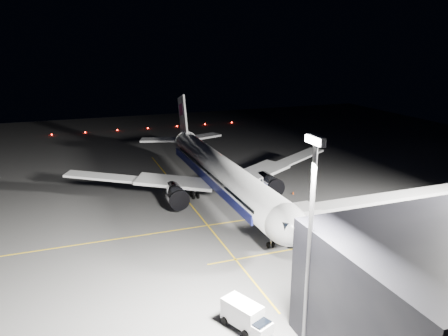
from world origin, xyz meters
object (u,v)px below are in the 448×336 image
at_px(airliner, 220,172).
at_px(baggage_tug, 268,179).
at_px(safety_cone_b, 293,193).
at_px(jet_bridge, 384,205).
at_px(service_truck, 246,316).
at_px(safety_cone_a, 264,195).
at_px(safety_cone_c, 275,192).
at_px(floodlight_mast_south, 311,226).

bearing_deg(airliner, baggage_tug, 111.80).
bearing_deg(safety_cone_b, jet_bridge, 11.30).
height_order(service_truck, safety_cone_a, service_truck).
distance_m(airliner, service_truck, 38.69).
relative_size(airliner, safety_cone_c, 96.47).
xyz_separation_m(floodlight_mast_south, service_truck, (-4.00, -4.45, -10.86)).
bearing_deg(jet_bridge, airliner, -141.96).
height_order(airliner, baggage_tug, airliner).
relative_size(airliner, service_truck, 10.42).
xyz_separation_m(airliner, baggage_tug, (-4.97, 12.42, -4.34)).
distance_m(floodlight_mast_south, baggage_tug, 50.92).
bearing_deg(safety_cone_a, floodlight_mast_south, -19.94).
bearing_deg(safety_cone_a, safety_cone_c, 110.11).
height_order(safety_cone_a, safety_cone_b, safety_cone_a).
distance_m(floodlight_mast_south, safety_cone_a, 43.06).
bearing_deg(floodlight_mast_south, safety_cone_c, 157.04).
distance_m(jet_bridge, safety_cone_c, 23.43).
height_order(jet_bridge, floodlight_mast_south, floodlight_mast_south).
distance_m(safety_cone_a, safety_cone_c, 2.98).
relative_size(jet_bridge, safety_cone_c, 53.98).
relative_size(floodlight_mast_south, baggage_tug, 7.31).
height_order(service_truck, safety_cone_b, service_truck).
relative_size(baggage_tug, safety_cone_b, 4.83).
bearing_deg(service_truck, baggage_tug, 127.47).
height_order(baggage_tug, safety_cone_c, baggage_tug).
bearing_deg(jet_bridge, safety_cone_c, -161.86).
relative_size(airliner, safety_cone_a, 89.49).
xyz_separation_m(jet_bridge, service_truck, (14.00, -28.52, -3.07)).
relative_size(safety_cone_a, safety_cone_b, 1.17).
relative_size(floodlight_mast_south, safety_cone_a, 30.13).
distance_m(jet_bridge, service_truck, 31.91).
height_order(jet_bridge, safety_cone_a, jet_bridge).
bearing_deg(airliner, safety_cone_c, 83.79).
relative_size(service_truck, safety_cone_a, 8.59).
height_order(floodlight_mast_south, safety_cone_a, floodlight_mast_south).
bearing_deg(floodlight_mast_south, service_truck, -132.00).
bearing_deg(baggage_tug, jet_bridge, 23.98).
distance_m(baggage_tug, safety_cone_c, 6.36).
bearing_deg(safety_cone_c, baggage_tug, 165.98).
height_order(floodlight_mast_south, safety_cone_c, floodlight_mast_south).
relative_size(airliner, safety_cone_b, 104.91).
height_order(jet_bridge, safety_cone_b, jet_bridge).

